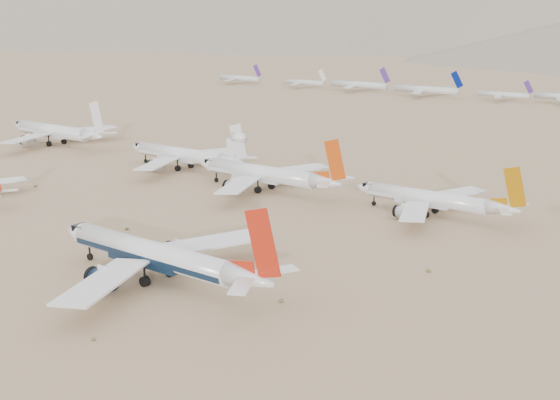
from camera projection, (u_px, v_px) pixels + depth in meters
name	position (u px, v px, depth m)	size (l,w,h in m)	color
ground	(175.00, 275.00, 134.37)	(7000.00, 7000.00, 0.00)	#947556
main_airliner	(160.00, 256.00, 129.27)	(52.18, 50.96, 18.41)	white
row2_gold_tail	(433.00, 200.00, 173.82)	(42.53, 41.60, 15.14)	white
row2_orange_tail	(266.00, 175.00, 198.97)	(49.06, 47.99, 17.50)	white
row2_white_trijet	(187.00, 155.00, 227.53)	(48.61, 47.51, 17.22)	white
row2_white_twin	(57.00, 132.00, 272.71)	(53.46, 52.31, 19.10)	white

